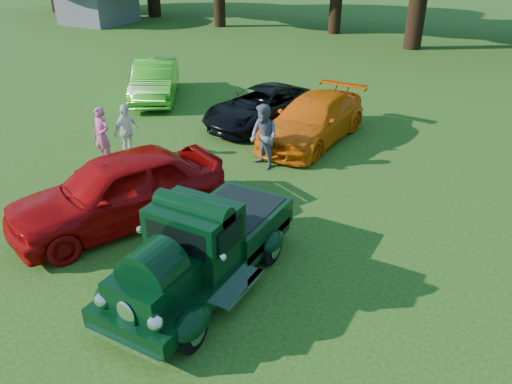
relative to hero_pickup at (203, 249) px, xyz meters
The scene contains 9 objects.
ground 1.21m from the hero_pickup, 159.82° to the right, with size 120.00×120.00×0.00m, color #1B4510.
hero_pickup is the anchor object (origin of this frame).
red_convertible 2.92m from the hero_pickup, 162.13° to the left, with size 1.87×4.65×1.59m, color #A30707.
back_car_lime 11.69m from the hero_pickup, 133.26° to the left, with size 1.49×4.27×1.41m, color green.
back_car_black 8.52m from the hero_pickup, 111.44° to the left, with size 2.01×4.35×1.21m, color black.
back_car_orange 7.47m from the hero_pickup, 98.27° to the left, with size 1.87×4.60×1.33m, color orange.
spectator_pink 6.29m from the hero_pickup, 150.07° to the left, with size 0.57×0.37×1.55m, color #D7588B.
spectator_grey 5.18m from the hero_pickup, 106.28° to the left, with size 0.84×0.66×1.74m, color slate.
spectator_white 6.37m from the hero_pickup, 143.88° to the left, with size 0.89×0.37×1.51m, color silver.
Camera 1 is at (5.27, -5.59, 5.67)m, focal length 35.00 mm.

